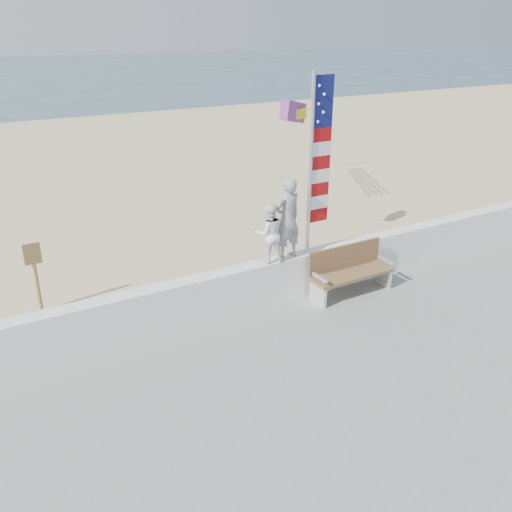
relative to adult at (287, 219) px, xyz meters
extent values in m
plane|color=#2D4B5A|center=(-1.02, -2.00, -1.89)|extent=(220.00, 220.00, 0.00)
cube|color=#CCBC88|center=(-1.02, 7.00, -1.85)|extent=(90.00, 40.00, 0.08)
cube|color=white|center=(-1.02, 0.00, -1.26)|extent=(30.00, 0.35, 0.90)
imported|color=gray|center=(0.00, 0.00, 0.00)|extent=(0.64, 0.46, 1.61)
imported|color=white|center=(-0.41, 0.00, -0.22)|extent=(0.66, 0.57, 1.17)
cube|color=brown|center=(1.25, -0.55, -1.27)|extent=(1.80, 0.50, 0.06)
cube|color=brown|center=(1.25, -0.28, -0.96)|extent=(1.80, 0.05, 0.50)
cube|color=white|center=(0.40, -0.55, -1.51)|extent=(0.06, 0.50, 0.40)
cube|color=silver|center=(0.40, -0.60, -1.11)|extent=(0.06, 0.45, 0.05)
cube|color=silver|center=(2.10, -0.55, -1.51)|extent=(0.06, 0.50, 0.40)
cube|color=silver|center=(2.10, -0.60, -1.11)|extent=(0.06, 0.45, 0.05)
cylinder|color=silver|center=(0.49, 0.00, 0.94)|extent=(0.08, 0.08, 3.50)
cube|color=#0F1451|center=(0.73, 0.00, 2.14)|extent=(0.44, 0.02, 0.95)
cube|color=#9E0A0C|center=(0.73, 0.00, -0.05)|extent=(0.44, 0.02, 0.26)
cube|color=white|center=(0.73, 0.00, 0.22)|extent=(0.44, 0.02, 0.26)
cube|color=#9E0A0C|center=(0.73, 0.00, 0.48)|extent=(0.44, 0.02, 0.26)
cube|color=white|center=(0.73, 0.00, 0.74)|extent=(0.44, 0.02, 0.26)
cube|color=#9E0A0C|center=(0.73, 0.00, 1.01)|extent=(0.44, 0.02, 0.26)
cube|color=white|center=(0.73, 0.00, 1.27)|extent=(0.44, 0.02, 0.26)
cube|color=#9E0A0C|center=(0.73, 0.00, 1.54)|extent=(0.44, 0.02, 0.26)
sphere|color=white|center=(0.61, -0.02, 1.79)|extent=(0.06, 0.06, 0.06)
sphere|color=white|center=(0.73, -0.02, 1.95)|extent=(0.06, 0.06, 0.06)
sphere|color=white|center=(0.61, -0.02, 2.11)|extent=(0.06, 0.06, 0.06)
sphere|color=white|center=(0.73, -0.02, 2.27)|extent=(0.06, 0.06, 0.06)
sphere|color=white|center=(0.61, -0.02, 2.43)|extent=(0.06, 0.06, 0.06)
cube|color=red|center=(1.53, 2.18, 1.64)|extent=(0.87, 0.58, 0.59)
cube|color=yellow|center=(1.68, 2.18, 1.59)|extent=(0.31, 0.23, 0.22)
cylinder|color=olive|center=(-4.42, 2.08, -1.21)|extent=(0.07, 0.07, 1.20)
cube|color=olive|center=(-4.42, 2.06, -0.56)|extent=(0.32, 0.03, 0.42)
camera|label=1|loc=(-5.48, -8.24, 3.43)|focal=38.00mm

